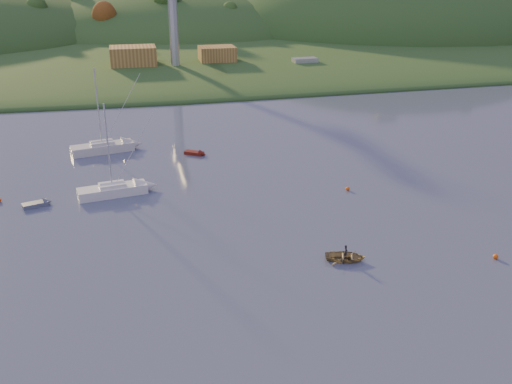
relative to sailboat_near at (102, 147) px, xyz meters
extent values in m
cube|color=#22431B|center=(14.62, 167.02, -0.80)|extent=(620.00, 220.00, 1.50)
ellipsoid|color=#22431B|center=(14.62, 102.02, -0.80)|extent=(640.00, 150.00, 7.00)
ellipsoid|color=#22431B|center=(24.62, 147.02, -0.80)|extent=(140.00, 120.00, 36.00)
ellipsoid|color=#22431B|center=(109.62, 132.02, -0.80)|extent=(150.00, 130.00, 60.00)
cube|color=slate|center=(19.62, 59.02, 0.40)|extent=(42.00, 16.00, 2.40)
cube|color=brown|center=(6.62, 60.02, 4.00)|extent=(11.00, 8.00, 4.80)
cube|color=brown|center=(27.62, 61.02, 3.60)|extent=(9.00, 7.00, 4.00)
cylinder|color=#B7B7BC|center=(16.62, 57.02, 10.60)|extent=(2.20, 2.20, 18.00)
cube|color=silver|center=(0.00, 0.00, -0.17)|extent=(9.49, 4.59, 1.25)
cube|color=silver|center=(0.00, 0.00, 0.50)|extent=(3.77, 2.72, 0.80)
cylinder|color=silver|center=(0.00, 0.00, 6.15)|extent=(0.18, 0.18, 11.40)
cylinder|color=silver|center=(0.00, 0.00, 0.75)|extent=(3.59, 0.88, 0.12)
cylinder|color=silver|center=(0.00, 0.00, 0.85)|extent=(3.20, 1.02, 0.36)
cube|color=white|center=(1.54, -17.63, -0.23)|extent=(8.61, 3.87, 1.14)
cube|color=white|center=(1.54, -17.63, 0.39)|extent=(3.39, 2.37, 0.73)
cylinder|color=silver|center=(1.54, -17.63, 5.54)|extent=(0.18, 0.18, 10.39)
cylinder|color=silver|center=(1.54, -17.63, 0.64)|extent=(3.30, 0.68, 0.12)
cylinder|color=white|center=(1.54, -17.63, 0.74)|extent=(2.93, 0.85, 0.36)
imported|color=#927F50|center=(23.55, -39.58, -0.40)|extent=(4.53, 3.83, 0.80)
imported|color=black|center=(23.55, -39.58, -0.10)|extent=(0.48, 0.59, 1.40)
cube|color=#57150C|center=(13.32, -4.20, -0.56)|extent=(3.01, 2.57, 0.48)
cone|color=#57150C|center=(14.50, -5.01, -0.56)|extent=(1.47, 1.51, 1.15)
cube|color=slate|center=(-7.39, -19.21, -0.55)|extent=(3.10, 2.09, 0.51)
cone|color=slate|center=(-6.04, -18.76, -0.55)|extent=(1.34, 1.50, 1.25)
cube|color=#535B6D|center=(49.16, 55.02, 0.13)|extent=(14.72, 6.03, 1.86)
cube|color=#B7B7BC|center=(49.16, 55.02, 1.67)|extent=(6.36, 3.47, 2.47)
sphere|color=#EA540C|center=(37.93, -42.57, -0.55)|extent=(0.50, 0.50, 0.50)
sphere|color=#EA540C|center=(30.41, -22.74, -0.55)|extent=(0.50, 0.50, 0.50)
camera|label=1|loc=(4.23, -84.97, 26.35)|focal=40.00mm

